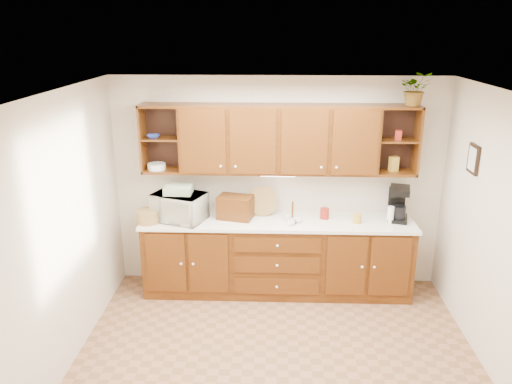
# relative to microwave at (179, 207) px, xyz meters

# --- Properties ---
(floor) EXTENTS (4.00, 4.00, 0.00)m
(floor) POSITION_rel_microwave_xyz_m (1.17, -1.41, -1.10)
(floor) COLOR #8E6041
(floor) RESTS_ON ground
(ceiling) EXTENTS (4.00, 4.00, 0.00)m
(ceiling) POSITION_rel_microwave_xyz_m (1.17, -1.41, 1.50)
(ceiling) COLOR white
(ceiling) RESTS_ON back_wall
(back_wall) EXTENTS (4.00, 0.00, 4.00)m
(back_wall) POSITION_rel_microwave_xyz_m (1.17, 0.34, 0.20)
(back_wall) COLOR beige
(back_wall) RESTS_ON floor
(left_wall) EXTENTS (0.00, 3.50, 3.50)m
(left_wall) POSITION_rel_microwave_xyz_m (-0.83, -1.41, 0.20)
(left_wall) COLOR beige
(left_wall) RESTS_ON floor
(right_wall) EXTENTS (0.00, 3.50, 3.50)m
(right_wall) POSITION_rel_microwave_xyz_m (3.17, -1.41, 0.20)
(right_wall) COLOR beige
(right_wall) RESTS_ON floor
(base_cabinets) EXTENTS (3.20, 0.60, 0.90)m
(base_cabinets) POSITION_rel_microwave_xyz_m (1.17, 0.04, -0.65)
(base_cabinets) COLOR #321705
(base_cabinets) RESTS_ON floor
(countertop) EXTENTS (3.24, 0.64, 0.04)m
(countertop) POSITION_rel_microwave_xyz_m (1.17, 0.03, -0.18)
(countertop) COLOR white
(countertop) RESTS_ON base_cabinets
(upper_cabinets) EXTENTS (3.20, 0.33, 0.80)m
(upper_cabinets) POSITION_rel_microwave_xyz_m (1.17, 0.18, 0.79)
(upper_cabinets) COLOR #321705
(upper_cabinets) RESTS_ON back_wall
(undercabinet_light) EXTENTS (0.40, 0.05, 0.02)m
(undercabinet_light) POSITION_rel_microwave_xyz_m (1.17, 0.13, 0.37)
(undercabinet_light) COLOR white
(undercabinet_light) RESTS_ON upper_cabinets
(framed_picture) EXTENTS (0.03, 0.24, 0.30)m
(framed_picture) POSITION_rel_microwave_xyz_m (3.15, -0.51, 0.75)
(framed_picture) COLOR black
(framed_picture) RESTS_ON right_wall
(wicker_basket) EXTENTS (0.34, 0.34, 0.15)m
(wicker_basket) POSITION_rel_microwave_xyz_m (-0.35, -0.10, -0.09)
(wicker_basket) COLOR olive
(wicker_basket) RESTS_ON countertop
(microwave) EXTENTS (0.70, 0.59, 0.33)m
(microwave) POSITION_rel_microwave_xyz_m (0.00, 0.00, 0.00)
(microwave) COLOR beige
(microwave) RESTS_ON countertop
(towel_stack) EXTENTS (0.32, 0.24, 0.09)m
(towel_stack) POSITION_rel_microwave_xyz_m (0.00, 0.00, 0.21)
(towel_stack) COLOR #CFD262
(towel_stack) RESTS_ON microwave
(wine_bottle) EXTENTS (0.08, 0.08, 0.28)m
(wine_bottle) POSITION_rel_microwave_xyz_m (0.10, 0.17, -0.02)
(wine_bottle) COLOR black
(wine_bottle) RESTS_ON countertop
(woven_tray) EXTENTS (0.37, 0.10, 0.36)m
(woven_tray) POSITION_rel_microwave_xyz_m (0.98, 0.19, -0.16)
(woven_tray) COLOR olive
(woven_tray) RESTS_ON countertop
(bread_box) EXTENTS (0.45, 0.34, 0.28)m
(bread_box) POSITION_rel_microwave_xyz_m (0.66, 0.07, -0.02)
(bread_box) COLOR #321705
(bread_box) RESTS_ON countertop
(mug_tree) EXTENTS (0.24, 0.24, 0.27)m
(mug_tree) POSITION_rel_microwave_xyz_m (1.34, -0.05, -0.12)
(mug_tree) COLOR #321705
(mug_tree) RESTS_ON countertop
(canister_red) EXTENTS (0.12, 0.12, 0.13)m
(canister_red) POSITION_rel_microwave_xyz_m (1.73, 0.11, -0.10)
(canister_red) COLOR maroon
(canister_red) RESTS_ON countertop
(canister_white) EXTENTS (0.09, 0.09, 0.20)m
(canister_white) POSITION_rel_microwave_xyz_m (2.48, -0.00, -0.07)
(canister_white) COLOR white
(canister_white) RESTS_ON countertop
(canister_yellow) EXTENTS (0.11, 0.11, 0.11)m
(canister_yellow) POSITION_rel_microwave_xyz_m (2.10, -0.02, -0.11)
(canister_yellow) COLOR gold
(canister_yellow) RESTS_ON countertop
(coffee_maker) EXTENTS (0.28, 0.33, 0.41)m
(coffee_maker) POSITION_rel_microwave_xyz_m (2.59, 0.11, 0.03)
(coffee_maker) COLOR black
(coffee_maker) RESTS_ON countertop
(bowl_stack) EXTENTS (0.19, 0.19, 0.04)m
(bowl_stack) POSITION_rel_microwave_xyz_m (-0.29, 0.14, 0.81)
(bowl_stack) COLOR navy
(bowl_stack) RESTS_ON upper_cabinets
(plate_stack) EXTENTS (0.26, 0.26, 0.07)m
(plate_stack) POSITION_rel_microwave_xyz_m (-0.28, 0.15, 0.45)
(plate_stack) COLOR white
(plate_stack) RESTS_ON upper_cabinets
(pantry_box_yellow) EXTENTS (0.12, 0.11, 0.17)m
(pantry_box_yellow) POSITION_rel_microwave_xyz_m (2.51, 0.18, 0.50)
(pantry_box_yellow) COLOR gold
(pantry_box_yellow) RESTS_ON upper_cabinets
(pantry_box_red) EXTENTS (0.09, 0.09, 0.11)m
(pantry_box_red) POSITION_rel_microwave_xyz_m (2.54, 0.16, 0.85)
(pantry_box_red) COLOR maroon
(pantry_box_red) RESTS_ON upper_cabinets
(potted_plant) EXTENTS (0.35, 0.31, 0.38)m
(potted_plant) POSITION_rel_microwave_xyz_m (2.66, 0.12, 1.37)
(potted_plant) COLOR #999999
(potted_plant) RESTS_ON upper_cabinets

